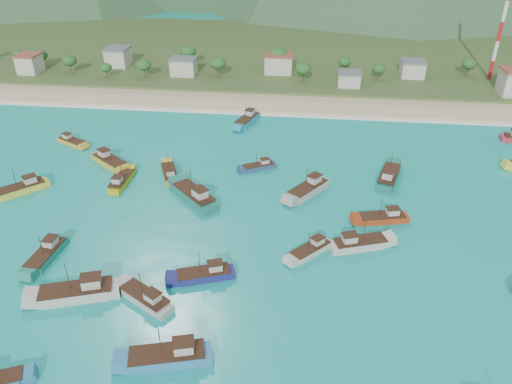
# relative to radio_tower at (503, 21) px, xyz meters

# --- Properties ---
(ground) EXTENTS (600.00, 600.00, 0.00)m
(ground) POSITION_rel_radio_tower_xyz_m (-74.66, -108.00, -21.27)
(ground) COLOR #0C878B
(ground) RESTS_ON ground
(beach) EXTENTS (400.00, 18.00, 1.20)m
(beach) POSITION_rel_radio_tower_xyz_m (-74.66, -29.00, -21.27)
(beach) COLOR beige
(beach) RESTS_ON ground
(land) EXTENTS (400.00, 110.00, 2.40)m
(land) POSITION_rel_radio_tower_xyz_m (-74.66, 32.00, -21.27)
(land) COLOR #385123
(land) RESTS_ON ground
(surf_line) EXTENTS (400.00, 2.50, 0.08)m
(surf_line) POSITION_rel_radio_tower_xyz_m (-74.66, -38.50, -21.27)
(surf_line) COLOR white
(surf_line) RESTS_ON ground
(village) EXTENTS (210.09, 24.81, 7.58)m
(village) POSITION_rel_radio_tower_xyz_m (-60.38, -6.58, -16.65)
(village) COLOR beige
(village) RESTS_ON ground
(vegetation) EXTENTS (276.92, 26.01, 9.10)m
(vegetation) POSITION_rel_radio_tower_xyz_m (-73.94, -4.55, -15.99)
(vegetation) COLOR #235623
(vegetation) RESTS_ON ground
(radio_tower) EXTENTS (1.20, 1.20, 39.34)m
(radio_tower) POSITION_rel_radio_tower_xyz_m (0.00, 0.00, 0.00)
(radio_tower) COLOR red
(radio_tower) RESTS_ON ground
(boat_1) EXTENTS (6.91, 12.72, 7.21)m
(boat_1) POSITION_rel_radio_tower_xyz_m (-43.03, -76.33, -20.35)
(boat_1) COLOR #156457
(boat_1) RESTS_ON ground
(boat_2) EXTENTS (6.58, 11.84, 6.71)m
(boat_2) POSITION_rel_radio_tower_xyz_m (-80.11, -45.77, -20.44)
(boat_2) COLOR teal
(boat_2) RESTS_ON ground
(boat_3) EXTENTS (10.18, 10.20, 6.57)m
(boat_3) POSITION_rel_radio_tower_xyz_m (-124.76, -90.95, -20.47)
(boat_3) COLOR gold
(boat_3) RESTS_ON ground
(boat_6) EXTENTS (13.42, 7.69, 7.61)m
(boat_6) POSITION_rel_radio_tower_xyz_m (-97.94, -122.20, -20.28)
(boat_6) COLOR beige
(boat_6) RESTS_ON ground
(boat_9) EXTENTS (10.56, 6.17, 5.99)m
(boat_9) POSITION_rel_radio_tower_xyz_m (-78.34, -115.08, -20.57)
(boat_9) COLOR navy
(boat_9) RESTS_ON ground
(boat_10) EXTENTS (10.45, 5.15, 5.93)m
(boat_10) POSITION_rel_radio_tower_xyz_m (-46.06, -93.59, -20.58)
(boat_10) COLOR #A13413
(boat_10) RESTS_ON ground
(boat_11) EXTENTS (9.09, 6.50, 5.26)m
(boat_11) POSITION_rel_radio_tower_xyz_m (-124.72, -65.53, -20.71)
(boat_11) COLOR gold
(boat_11) RESTS_ON ground
(boat_12) EXTENTS (11.95, 12.09, 7.75)m
(boat_12) POSITION_rel_radio_tower_xyz_m (-85.75, -90.07, -20.25)
(boat_12) COLOR #1B6959
(boat_12) RESTS_ON ground
(boat_13) EXTENTS (6.48, 10.25, 5.84)m
(boat_13) POSITION_rel_radio_tower_xyz_m (-93.95, -80.19, -20.60)
(boat_13) COLOR gold
(boat_13) RESTS_ON ground
(boat_14) EXTENTS (12.37, 6.42, 7.01)m
(boat_14) POSITION_rel_radio_tower_xyz_m (-79.71, -133.34, -20.39)
(boat_14) COLOR teal
(boat_14) RESTS_ON ground
(boat_16) EXTENTS (10.29, 7.99, 6.05)m
(boat_16) POSITION_rel_radio_tower_xyz_m (-86.63, -122.02, -20.56)
(boat_16) COLOR #A6A096
(boat_16) RESTS_ON ground
(boat_17) EXTENTS (9.69, 11.64, 6.98)m
(boat_17) POSITION_rel_radio_tower_xyz_m (-61.38, -83.98, -20.39)
(boat_17) COLOR #A49F95
(boat_17) RESTS_ON ground
(boat_18) EXTENTS (11.34, 6.62, 6.43)m
(boat_18) POSITION_rel_radio_tower_xyz_m (-51.47, -103.14, -20.49)
(boat_18) COLOR #BEB4AA
(boat_18) RESTS_ON ground
(boat_19) EXTENTS (3.94, 10.72, 6.21)m
(boat_19) POSITION_rel_radio_tower_xyz_m (-108.02, -112.97, -20.53)
(boat_19) COLOR #1F8069
(boat_19) RESTS_ON ground
(boat_25) EXTENTS (3.25, 10.09, 5.91)m
(boat_25) POSITION_rel_radio_tower_xyz_m (-104.01, -84.98, -20.59)
(boat_25) COLOR #ADAB12
(boat_25) RESTS_ON ground
(boat_27) EXTENTS (8.30, 8.58, 5.45)m
(boat_27) POSITION_rel_radio_tower_xyz_m (-60.34, -105.88, -20.67)
(boat_27) COLOR #BCB7A9
(boat_27) RESTS_ON ground
(boat_28) EXTENTS (11.14, 9.62, 6.76)m
(boat_28) POSITION_rel_radio_tower_xyz_m (-110.21, -75.97, -20.43)
(boat_28) COLOR gold
(boat_28) RESTS_ON ground
(boat_29) EXTENTS (8.42, 5.95, 4.86)m
(boat_29) POSITION_rel_radio_tower_xyz_m (-73.53, -73.78, -20.78)
(boat_29) COLOR navy
(boat_29) RESTS_ON ground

